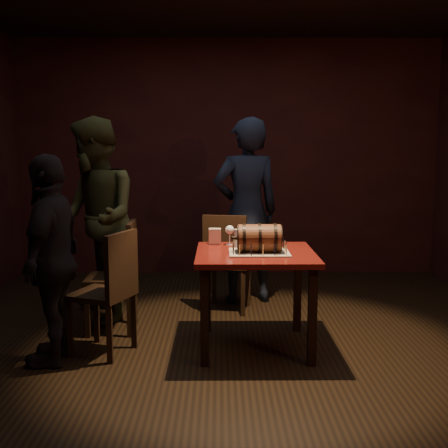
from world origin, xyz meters
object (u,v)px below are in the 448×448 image
object	(u,v)px
wine_glass_left	(230,231)
barrel_cake	(259,238)
pub_table	(255,266)
person_left_front	(52,260)
pint_of_ale	(238,239)
chair_left_front	(111,286)
wine_glass_right	(266,230)
person_back	(246,211)
person_left_rear	(95,220)
chair_left_rear	(120,270)
wine_glass_mid	(250,230)
chair_back	(226,258)

from	to	relation	value
wine_glass_left	barrel_cake	bearing A→B (deg)	-59.53
pub_table	person_left_front	xyz separation A→B (m)	(-1.46, -0.28, 0.11)
pint_of_ale	chair_left_front	size ratio (longest dim) A/B	0.16
wine_glass_left	pub_table	bearing A→B (deg)	-58.26
barrel_cake	wine_glass_right	xyz separation A→B (m)	(0.08, 0.37, 0.00)
person_back	person_left_front	world-z (taller)	person_back
barrel_cake	person_left_rear	bearing A→B (deg)	151.92
wine_glass_left	chair_left_rear	xyz separation A→B (m)	(-0.91, 0.08, -0.35)
wine_glass_mid	person_back	world-z (taller)	person_back
pint_of_ale	wine_glass_left	bearing A→B (deg)	114.52
wine_glass_mid	wine_glass_right	world-z (taller)	same
wine_glass_left	wine_glass_right	size ratio (longest dim) A/B	1.00
wine_glass_left	chair_back	bearing A→B (deg)	91.81
chair_back	person_left_rear	world-z (taller)	person_left_rear
pub_table	person_left_front	distance (m)	1.49
wine_glass_right	person_back	world-z (taller)	person_back
barrel_cake	pub_table	bearing A→B (deg)	112.80
wine_glass_mid	chair_left_front	size ratio (longest dim) A/B	0.17
wine_glass_right	chair_left_front	xyz separation A→B (m)	(-1.19, -0.46, -0.35)
chair_left_front	wine_glass_mid	bearing A→B (deg)	24.60
wine_glass_left	wine_glass_mid	bearing A→B (deg)	11.74
wine_glass_mid	chair_back	xyz separation A→B (m)	(-0.19, 0.57, -0.34)
pub_table	chair_left_front	world-z (taller)	chair_left_front
wine_glass_right	chair_left_rear	distance (m)	1.26
pint_of_ale	chair_left_front	bearing A→B (deg)	-162.25
wine_glass_mid	person_left_front	size ratio (longest dim) A/B	0.11
pub_table	person_left_rear	xyz separation A→B (m)	(-1.37, 0.69, 0.26)
chair_left_rear	person_back	xyz separation A→B (m)	(1.09, 0.90, 0.39)
chair_left_rear	person_left_rear	world-z (taller)	person_left_rear
chair_back	chair_left_front	size ratio (longest dim) A/B	1.00
chair_back	person_left_front	xyz separation A→B (m)	(-1.25, -1.19, 0.23)
pub_table	pint_of_ale	xyz separation A→B (m)	(-0.13, 0.17, 0.18)
person_back	pint_of_ale	bearing A→B (deg)	70.25
pint_of_ale	person_back	bearing A→B (deg)	84.17
pub_table	barrel_cake	world-z (taller)	barrel_cake
wine_glass_right	barrel_cake	bearing A→B (deg)	-102.14
wine_glass_left	pint_of_ale	bearing A→B (deg)	-65.48
barrel_cake	wine_glass_mid	xyz separation A→B (m)	(-0.04, 0.40, 0.00)
wine_glass_left	wine_glass_right	world-z (taller)	same
pint_of_ale	person_left_rear	xyz separation A→B (m)	(-1.24, 0.52, 0.08)
pub_table	wine_glass_left	distance (m)	0.43
person_back	wine_glass_left	bearing A→B (deg)	65.63
pub_table	pint_of_ale	size ratio (longest dim) A/B	6.00
pint_of_ale	person_back	xyz separation A→B (m)	(0.11, 1.12, 0.09)
wine_glass_right	chair_left_front	size ratio (longest dim) A/B	0.17
person_back	person_left_front	bearing A→B (deg)	33.25
pint_of_ale	wine_glass_mid	bearing A→B (deg)	59.74
wine_glass_left	person_left_front	world-z (taller)	person_left_front
person_back	chair_left_rear	bearing A→B (deg)	25.42
wine_glass_mid	person_left_rear	world-z (taller)	person_left_rear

